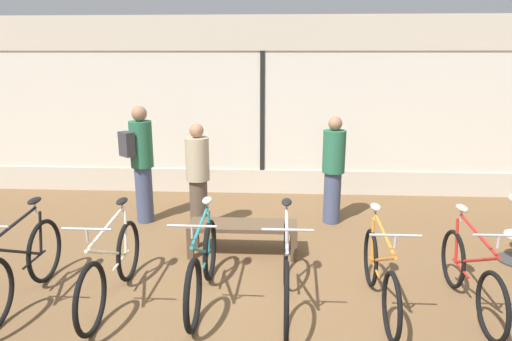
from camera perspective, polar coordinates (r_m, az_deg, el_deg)
name	(u,v)px	position (r m, az deg, el deg)	size (l,w,h in m)	color
ground_plane	(246,297)	(5.12, -1.20, -15.56)	(24.00, 24.00, 0.00)	brown
shop_back_wall	(262,106)	(8.29, 0.80, 8.10)	(12.00, 0.08, 3.20)	beige
bicycle_far_left	(21,267)	(5.43, -27.35, -10.71)	(0.46, 1.73, 1.05)	black
bicycle_left	(112,268)	(5.08, -17.59, -11.59)	(0.46, 1.76, 1.03)	black
bicycle_center_left	(202,267)	(4.92, -6.71, -11.88)	(0.46, 1.72, 1.03)	black
bicycle_center_right	(286,270)	(4.78, 3.77, -12.28)	(0.46, 1.78, 1.05)	black
bicycle_right	(380,274)	(4.93, 15.23, -12.41)	(0.46, 1.67, 1.01)	black
bicycle_far_right	(471,275)	(5.23, 25.24, -11.76)	(0.46, 1.65, 1.01)	black
display_bench	(243,229)	(5.96, -1.64, -7.31)	(1.40, 0.44, 0.42)	brown
customer_near_rack	(198,176)	(6.64, -7.27, -0.69)	(0.47, 0.47, 1.60)	brown
customer_by_window	(333,168)	(7.00, 9.64, 0.29)	(0.48, 0.48, 1.65)	#424C6B
customer_mid_floor	(141,161)	(7.12, -14.16, 1.21)	(0.54, 0.55, 1.81)	#424C6B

